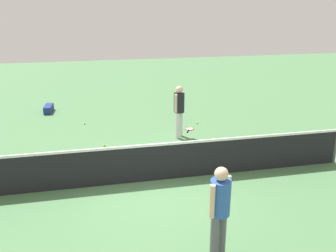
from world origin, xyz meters
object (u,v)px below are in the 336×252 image
Objects in this scene: player_near_side at (179,107)px; tennis_racket_near_player at (189,129)px; player_far_side at (220,206)px; tennis_ball_near_player at (208,144)px; tennis_ball_midcourt at (197,123)px; equipment_bag at (49,108)px; tennis_ball_by_net at (84,123)px; tennis_ball_baseline at (104,145)px.

tennis_racket_near_player is (-0.53, -0.64, -1.00)m from player_near_side.
tennis_ball_near_player is at bearing -106.59° from player_far_side.
equipment_bag is at bearing -26.59° from tennis_ball_midcourt.
tennis_racket_near_player is 5.91m from equipment_bag.
tennis_ball_by_net is (2.27, -7.81, -0.98)m from player_far_side.
tennis_ball_baseline is at bearing 23.45° from tennis_ball_midcourt.
player_far_side is 6.67m from tennis_racket_near_player.
equipment_bag is at bearing -42.44° from tennis_ball_near_player.
player_near_side is 1.48m from tennis_ball_near_player.
player_far_side is 2.84× the size of tennis_racket_near_player.
player_near_side is 1.00× the size of player_far_side.
tennis_racket_near_player is 0.69m from tennis_ball_midcourt.
player_far_side is at bearing 106.75° from tennis_ball_baseline.
player_far_side is at bearing 78.81° from tennis_racket_near_player.
player_near_side is at bearing 138.73° from equipment_bag.
tennis_ball_near_player is 4.69m from tennis_ball_by_net.
tennis_ball_near_player is at bearing 143.16° from tennis_ball_by_net.
tennis_ball_by_net is 4.07m from tennis_ball_midcourt.
tennis_ball_midcourt and tennis_ball_baseline have the same top height.
tennis_ball_baseline is at bearing 115.63° from equipment_bag.
tennis_ball_near_player reaches higher than tennis_racket_near_player.
tennis_racket_near_player is at bearing 146.86° from equipment_bag.
tennis_ball_midcourt is at bearing -156.55° from tennis_ball_baseline.
player_far_side is 10.41m from equipment_bag.
player_near_side is 2.08× the size of equipment_bag.
tennis_ball_midcourt is (-0.97, -1.18, -0.98)m from player_near_side.
equipment_bag is (5.38, -2.69, 0.11)m from tennis_ball_midcourt.
player_far_side reaches higher than tennis_ball_midcourt.
tennis_racket_near_player is 1.50m from tennis_ball_near_player.
tennis_ball_by_net is 1.00× the size of tennis_ball_baseline.
player_far_side is at bearing 82.68° from player_near_side.
tennis_ball_midcourt is at bearing -96.54° from tennis_ball_near_player.
equipment_bag is at bearing -64.37° from tennis_ball_baseline.
tennis_ball_near_player and tennis_ball_by_net have the same top height.
tennis_ball_midcourt is at bearing -129.30° from tennis_racket_near_player.
tennis_ball_near_player is at bearing 170.14° from tennis_ball_baseline.
tennis_ball_midcourt is at bearing -103.78° from player_far_side.
tennis_ball_near_player and tennis_ball_baseline have the same top height.
tennis_racket_near_player is 9.07× the size of tennis_ball_baseline.
tennis_ball_baseline is (-0.60, 2.27, 0.00)m from tennis_ball_by_net.
player_near_side is 2.62m from tennis_ball_baseline.
player_near_side is 5.94m from equipment_bag.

